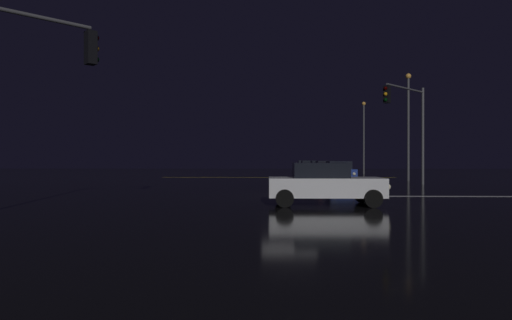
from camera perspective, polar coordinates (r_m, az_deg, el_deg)
The scene contains 15 objects.
ground at distance 20.19m, azimuth 4.33°, elevation -4.89°, with size 120.00×120.00×0.10m, color black.
stop_line_north at distance 29.32m, azimuth 3.46°, elevation -3.24°, with size 0.35×15.76×0.01m.
centre_line_ns at distance 40.90m, azimuth 2.91°, elevation -2.30°, with size 22.00×0.15×0.01m.
crosswalk_bar_east at distance 22.61m, azimuth 28.53°, elevation -4.23°, with size 15.76×0.40×0.01m.
sedan_blue at distance 31.96m, azimuth 10.89°, elevation -1.54°, with size 2.02×4.33×1.57m.
sedan_red at distance 37.48m, azimuth 9.25°, elevation -1.30°, with size 2.02×4.33×1.57m.
sedan_green at distance 42.99m, azimuth 8.36°, elevation -1.13°, with size 2.02×4.33×1.57m.
sedan_black at distance 48.80m, azimuth 6.99°, elevation -0.98°, with size 2.02×4.33×1.57m.
sedan_orange at distance 54.58m, azimuth 7.03°, elevation -0.87°, with size 2.02×4.33×1.57m.
sedan_silver at distance 60.03m, azimuth 6.35°, elevation -0.79°, with size 2.02×4.33×1.57m.
sedan_white_crossing at distance 16.31m, azimuth 8.98°, elevation -3.07°, with size 4.33×2.02×1.57m.
traffic_signal_sw at distance 14.13m, azimuth -30.11°, elevation 10.49°, with size 3.31×3.31×6.15m.
traffic_signal_ne at distance 29.83m, azimuth 19.46°, elevation 5.55°, with size 3.65×3.65×6.56m.
streetlamp_right_far at distance 52.18m, azimuth 14.00°, elevation 3.59°, with size 0.44×0.44×8.45m.
streetlamp_right_near at distance 36.76m, azimuth 19.41°, elevation 5.17°, with size 0.44×0.44×8.57m.
Camera 1 is at (-0.98, -20.09, 1.69)m, focal length 30.39 mm.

